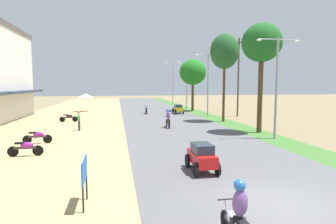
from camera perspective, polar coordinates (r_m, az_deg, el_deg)
ground_plane at (r=10.06m, az=22.28°, el=-17.41°), size 180.00×180.00×0.00m
road_strip at (r=10.04m, az=22.29°, el=-17.20°), size 9.00×140.00×0.08m
parked_motorbike_nearest at (r=16.79m, az=-26.87°, el=-6.38°), size 1.80×0.54×0.94m
parked_motorbike_second at (r=20.01m, az=-24.91°, el=-4.44°), size 1.80×0.54×0.94m
parked_motorbike_third at (r=30.32m, az=-19.46°, el=-0.98°), size 1.80×0.54×0.94m
street_signboard at (r=9.32m, az=-16.60°, el=-11.83°), size 0.06×1.30×1.50m
vendor_umbrella at (r=41.42m, az=-16.39°, el=3.23°), size 2.20×2.20×2.52m
pedestrian_on_shoulder at (r=24.34m, az=-17.61°, el=-1.49°), size 0.30×0.40×1.62m
median_tree_nearest at (r=23.46m, az=18.47°, el=12.92°), size 3.07×3.07×8.51m
median_tree_second at (r=29.57m, az=11.40°, el=11.88°), size 2.91×2.91×8.91m
median_tree_third at (r=40.58m, az=5.06°, el=8.02°), size 3.80×3.80×7.36m
streetlamp_near at (r=20.94m, az=21.17°, el=6.00°), size 3.16×0.20×7.01m
streetlamp_mid at (r=34.51m, az=8.12°, el=6.47°), size 3.16×0.20×7.53m
streetlamp_far at (r=44.52m, az=3.85°, el=6.29°), size 3.16×0.20×7.51m
streetlamp_farthest at (r=55.35m, az=1.01°, el=6.49°), size 3.16×0.20×8.11m
utility_pole_near at (r=34.86m, az=14.07°, el=7.07°), size 1.80×0.20×9.32m
car_hatchback_red at (r=12.47m, az=6.89°, el=-8.91°), size 1.04×2.00×1.23m
car_sedan_yellow at (r=36.63m, az=2.04°, el=0.71°), size 1.10×2.26×1.19m
motorbike_foreground_rider at (r=7.10m, az=13.85°, el=-19.61°), size 0.54×1.80×1.66m
motorbike_ahead_second at (r=24.62m, az=-0.01°, el=-1.41°), size 0.54×1.80×1.66m
motorbike_ahead_third at (r=36.51m, az=-4.43°, el=0.42°), size 0.54×1.80×0.94m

